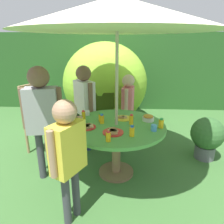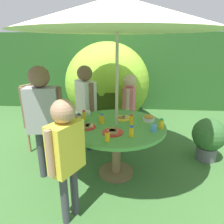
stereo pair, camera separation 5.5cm
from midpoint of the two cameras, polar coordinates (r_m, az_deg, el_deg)
name	(u,v)px [view 1 (the left image)]	position (r m, az deg, el deg)	size (l,w,h in m)	color
ground_plane	(116,173)	(2.89, 0.56, -16.42)	(10.00, 10.00, 0.02)	#3D6B33
hedge_backdrop	(120,71)	(5.53, 1.98, 11.30)	(9.00, 0.70, 1.86)	#285623
garden_table	(116,134)	(2.60, 0.61, -5.93)	(1.20, 1.20, 0.69)	brown
patio_umbrella	(117,14)	(2.37, 0.73, 25.39)	(2.19, 2.19, 2.10)	#B7AD8C
wooden_chair	(41,115)	(3.39, -19.38, -0.68)	(0.63, 0.64, 1.06)	tan
dome_tent	(105,84)	(4.35, -2.28, 7.78)	(1.80, 1.80, 1.66)	#8CC633
potted_plant	(207,136)	(3.32, 24.21, -5.98)	(0.47, 0.47, 0.63)	#595960
child_in_pink_shirt	(128,100)	(3.40, 3.91, 3.22)	(0.22, 0.39, 1.16)	brown
child_in_white_shirt	(84,98)	(3.17, -8.06, 3.92)	(0.36, 0.39, 1.33)	navy
child_in_grey_shirt	(42,111)	(2.54, -19.23, 0.37)	(0.47, 0.25, 1.41)	#3F3F47
child_in_yellow_shirt	(68,148)	(1.88, -12.94, -9.62)	(0.30, 0.37, 1.22)	#3F3F47
snack_bowl	(148,118)	(2.70, 9.33, -1.62)	(0.15, 0.15, 0.08)	white
plate_center_back	(123,118)	(2.74, 2.45, -1.64)	(0.22, 0.22, 0.03)	yellow
plate_front_edge	(113,132)	(2.32, -0.40, -5.46)	(0.24, 0.24, 0.03)	red
plate_mid_left	(87,127)	(2.48, -7.56, -4.02)	(0.21, 0.21, 0.03)	red
juice_bottle_near_left	(83,115)	(2.72, -8.41, -0.91)	(0.05, 0.05, 0.12)	yellow
juice_bottle_near_right	(132,131)	(2.24, 4.80, -5.27)	(0.05, 0.05, 0.12)	yellow
juice_bottle_far_left	(108,136)	(2.12, -1.79, -6.73)	(0.05, 0.05, 0.12)	yellow
juice_bottle_far_right	(101,117)	(2.65, -3.71, -1.49)	(0.06, 0.06, 0.11)	yellow
juice_bottle_center_front	(161,123)	(2.50, 12.71, -3.08)	(0.06, 0.06, 0.12)	yellow
juice_bottle_mid_right	(131,120)	(2.54, 4.70, -2.10)	(0.05, 0.05, 0.13)	yellow
juice_bottle_back_edge	(102,119)	(2.57, -3.39, -1.94)	(0.05, 0.05, 0.12)	yellow
cup_near	(88,113)	(2.88, -7.27, -0.29)	(0.06, 0.06, 0.06)	white
cup_far	(154,128)	(2.41, 10.77, -4.30)	(0.07, 0.07, 0.07)	#4C99D8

